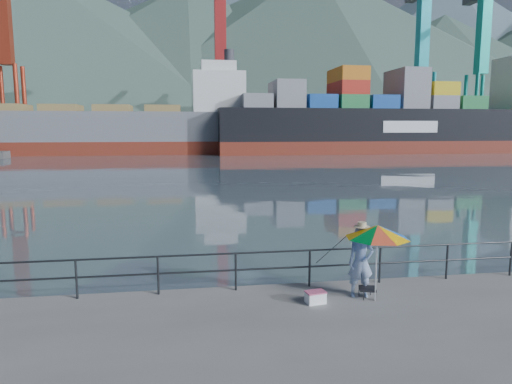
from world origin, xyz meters
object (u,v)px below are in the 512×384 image
at_px(beach_umbrella, 377,232).
at_px(fisherman, 361,262).
at_px(bulk_carrier, 134,129).
at_px(cooler_bag, 315,298).
at_px(container_ship, 405,120).

bearing_deg(beach_umbrella, fisherman, 124.84).
bearing_deg(beach_umbrella, bulk_carrier, 100.50).
relative_size(cooler_bag, container_ship, 0.01).
xyz_separation_m(beach_umbrella, bulk_carrier, (-13.45, 72.59, 2.36)).
height_order(beach_umbrella, cooler_bag, beach_umbrella).
distance_m(bulk_carrier, container_ship, 49.14).
distance_m(beach_umbrella, container_ship, 78.44).
height_order(fisherman, container_ship, container_ship).
height_order(fisherman, beach_umbrella, beach_umbrella).
relative_size(bulk_carrier, container_ship, 0.80).
height_order(cooler_bag, container_ship, container_ship).
bearing_deg(cooler_bag, fisherman, 3.20).
xyz_separation_m(beach_umbrella, container_ship, (35.58, 69.79, 4.04)).
relative_size(fisherman, beach_umbrella, 0.93).
bearing_deg(container_ship, fisherman, -117.30).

